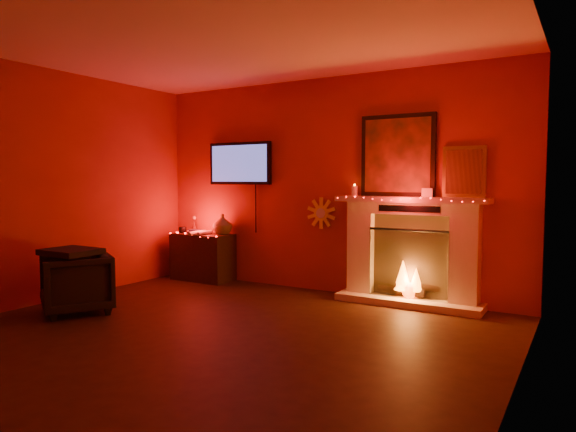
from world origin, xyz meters
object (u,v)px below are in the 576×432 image
at_px(fireplace, 410,241).
at_px(armchair, 76,283).
at_px(tv, 240,164).
at_px(console_table, 204,254).
at_px(sunburst_clock, 321,213).

height_order(fireplace, armchair, fireplace).
bearing_deg(tv, console_table, -159.34).
distance_m(fireplace, tv, 2.61).
bearing_deg(tv, armchair, -102.59).
xyz_separation_m(tv, sunburst_clock, (1.25, 0.03, -0.65)).
xyz_separation_m(fireplace, sunburst_clock, (-1.19, 0.09, 0.28)).
xyz_separation_m(fireplace, console_table, (-2.94, -0.12, -0.35)).
height_order(tv, sunburst_clock, tv).
bearing_deg(console_table, tv, 20.66).
distance_m(sunburst_clock, armchair, 2.98).
height_order(fireplace, console_table, fireplace).
bearing_deg(armchair, sunburst_clock, 83.63).
bearing_deg(sunburst_clock, tv, -178.76).
xyz_separation_m(fireplace, tv, (-2.44, 0.06, 0.92)).
bearing_deg(sunburst_clock, fireplace, -4.37).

